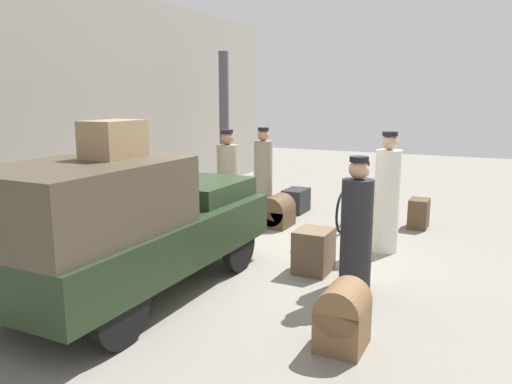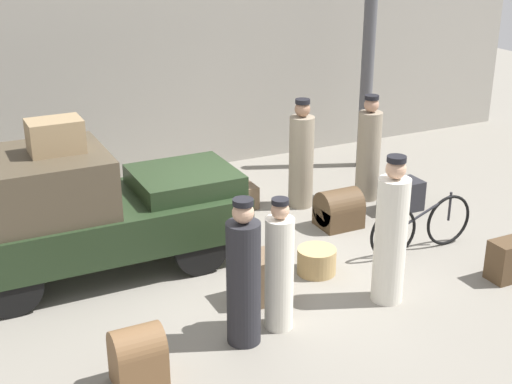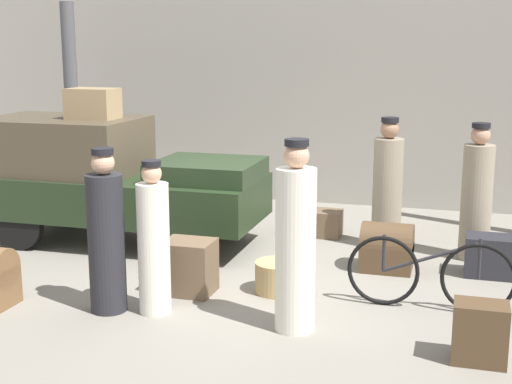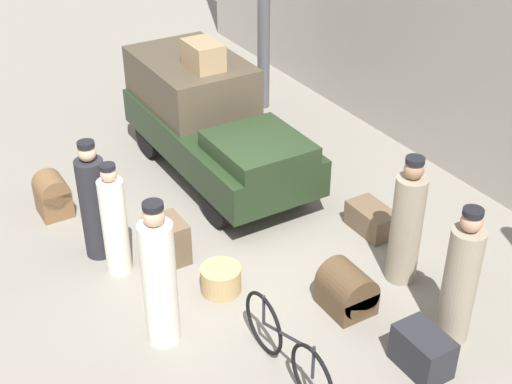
% 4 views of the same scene
% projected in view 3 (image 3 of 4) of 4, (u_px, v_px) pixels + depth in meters
% --- Properties ---
extents(ground_plane, '(30.00, 30.00, 0.00)m').
position_uv_depth(ground_plane, '(236.00, 270.00, 8.74)').
color(ground_plane, gray).
extents(station_building_facade, '(16.00, 0.15, 4.50)m').
position_uv_depth(station_building_facade, '(309.00, 72.00, 12.11)').
color(station_building_facade, gray).
rests_on(station_building_facade, ground).
extents(canopy_pillar_left, '(0.23, 0.23, 3.40)m').
position_uv_depth(canopy_pillar_left, '(72.00, 105.00, 12.01)').
color(canopy_pillar_left, '#4C4C51').
rests_on(canopy_pillar_left, ground).
extents(truck, '(3.86, 1.58, 1.72)m').
position_uv_depth(truck, '(106.00, 176.00, 9.82)').
color(truck, black).
rests_on(truck, ground).
extents(bicycle, '(1.72, 0.04, 0.81)m').
position_uv_depth(bicycle, '(430.00, 274.00, 7.37)').
color(bicycle, black).
rests_on(bicycle, ground).
extents(wicker_basket, '(0.52, 0.52, 0.35)m').
position_uv_depth(wicker_basket, '(278.00, 277.00, 7.94)').
color(wicker_basket, tan).
rests_on(wicker_basket, ground).
extents(porter_standing_middle, '(0.38, 0.38, 1.71)m').
position_uv_depth(porter_standing_middle, '(106.00, 238.00, 7.27)').
color(porter_standing_middle, '#232328').
rests_on(porter_standing_middle, ground).
extents(porter_carrying_trunk, '(0.39, 0.39, 1.87)m').
position_uv_depth(porter_carrying_trunk, '(296.00, 244.00, 6.76)').
color(porter_carrying_trunk, silver).
rests_on(porter_carrying_trunk, ground).
extents(conductor_in_dark_uniform, '(0.33, 0.33, 1.59)m').
position_uv_depth(conductor_in_dark_uniform, '(154.00, 244.00, 7.23)').
color(conductor_in_dark_uniform, silver).
rests_on(conductor_in_dark_uniform, ground).
extents(porter_lifting_near_truck, '(0.39, 0.39, 1.76)m').
position_uv_depth(porter_lifting_near_truck, '(477.00, 198.00, 9.04)').
color(porter_lifting_near_truck, gray).
rests_on(porter_lifting_near_truck, ground).
extents(porter_with_bicycle, '(0.40, 0.40, 1.77)m').
position_uv_depth(porter_with_bicycle, '(387.00, 189.00, 9.55)').
color(porter_with_bicycle, gray).
rests_on(porter_with_bicycle, ground).
extents(suitcase_tan_flat, '(0.47, 0.33, 0.54)m').
position_uv_depth(suitcase_tan_flat, '(480.00, 333.00, 6.18)').
color(suitcase_tan_flat, '#4C3823').
rests_on(suitcase_tan_flat, ground).
extents(trunk_barrel_dark, '(0.62, 0.53, 0.59)m').
position_uv_depth(trunk_barrel_dark, '(387.00, 249.00, 8.72)').
color(trunk_barrel_dark, '#4C3823').
rests_on(trunk_barrel_dark, ground).
extents(trunk_umber_medium, '(0.74, 0.43, 0.37)m').
position_uv_depth(trunk_umber_medium, '(316.00, 223.00, 10.30)').
color(trunk_umber_medium, brown).
rests_on(trunk_umber_medium, ground).
extents(suitcase_black_upright, '(0.64, 0.42, 0.49)m').
position_uv_depth(suitcase_black_upright, '(493.00, 256.00, 8.48)').
color(suitcase_black_upright, '#232328').
rests_on(suitcase_black_upright, ground).
extents(trunk_wicker_pale, '(0.55, 0.46, 0.60)m').
position_uv_depth(trunk_wicker_pale, '(189.00, 267.00, 7.90)').
color(trunk_wicker_pale, brown).
rests_on(trunk_wicker_pale, ground).
extents(trunk_on_truck_roof, '(0.65, 0.46, 0.41)m').
position_uv_depth(trunk_on_truck_roof, '(93.00, 104.00, 9.66)').
color(trunk_on_truck_roof, '#937A56').
rests_on(trunk_on_truck_roof, truck).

